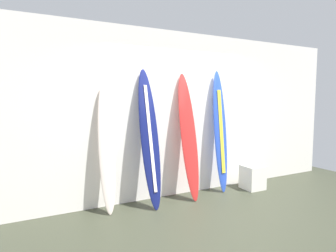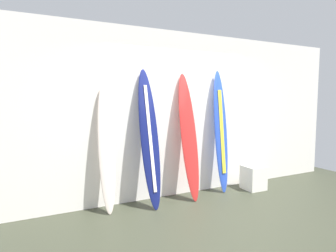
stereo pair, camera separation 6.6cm
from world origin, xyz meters
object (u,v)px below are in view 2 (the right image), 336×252
(surfboard_ivory, at_px, (106,148))
(surfboard_cobalt, at_px, (221,132))
(display_block_left, at_px, (253,177))
(surfboard_crimson, at_px, (189,137))
(surfboard_navy, at_px, (149,138))

(surfboard_ivory, distance_m, surfboard_cobalt, 2.08)
(surfboard_ivory, height_order, surfboard_cobalt, surfboard_cobalt)
(display_block_left, bearing_deg, surfboard_cobalt, 162.83)
(surfboard_ivory, relative_size, surfboard_crimson, 0.90)
(surfboard_ivory, xyz_separation_m, surfboard_crimson, (1.37, -0.04, 0.09))
(surfboard_ivory, bearing_deg, surfboard_crimson, -1.84)
(surfboard_ivory, height_order, display_block_left, surfboard_ivory)
(surfboard_ivory, distance_m, surfboard_crimson, 1.38)
(surfboard_crimson, bearing_deg, display_block_left, -5.34)
(surfboard_ivory, relative_size, surfboard_cobalt, 0.87)
(surfboard_ivory, distance_m, display_block_left, 2.80)
(surfboard_navy, bearing_deg, surfboard_cobalt, 3.94)
(surfboard_crimson, distance_m, display_block_left, 1.56)
(display_block_left, bearing_deg, surfboard_ivory, 176.44)
(surfboard_crimson, relative_size, surfboard_cobalt, 0.97)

